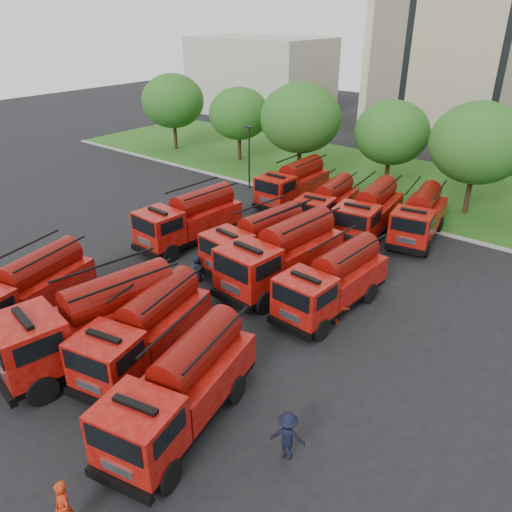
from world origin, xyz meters
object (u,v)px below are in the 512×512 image
at_px(fire_truck_4, 190,218).
at_px(fire_truck_8, 293,183).
at_px(firefighter_2, 165,490).
at_px(fire_truck_9, 328,204).
at_px(fire_truck_7, 333,281).
at_px(fire_truck_0, 26,291).
at_px(firefighter_3, 287,456).
at_px(fire_truck_11, 419,216).
at_px(fire_truck_6, 282,254).
at_px(fire_truck_5, 258,240).
at_px(fire_truck_10, 369,212).
at_px(firefighter_1, 60,380).
at_px(fire_truck_1, 94,321).
at_px(fire_truck_2, 145,330).
at_px(fire_truck_3, 182,387).
at_px(firefighter_5, 333,322).
at_px(firefighter_4, 198,281).

bearing_deg(fire_truck_4, fire_truck_8, 88.05).
bearing_deg(firefighter_2, fire_truck_9, -7.98).
bearing_deg(fire_truck_4, fire_truck_7, -2.61).
height_order(fire_truck_0, firefighter_3, fire_truck_0).
xyz_separation_m(fire_truck_4, firefighter_2, (12.54, -13.53, -1.65)).
distance_m(fire_truck_4, fire_truck_9, 9.57).
bearing_deg(fire_truck_11, fire_truck_0, -127.30).
bearing_deg(fire_truck_6, fire_truck_5, 163.30).
bearing_deg(fire_truck_9, fire_truck_11, 7.69).
distance_m(fire_truck_10, firefighter_2, 22.11).
height_order(fire_truck_6, fire_truck_10, fire_truck_6).
distance_m(fire_truck_9, firefighter_1, 20.85).
xyz_separation_m(fire_truck_1, fire_truck_9, (-0.15, 18.85, -0.31)).
bearing_deg(fire_truck_4, fire_truck_1, -60.44).
distance_m(fire_truck_2, firefighter_1, 3.94).
xyz_separation_m(fire_truck_3, firefighter_3, (3.81, 1.08, -1.63)).
bearing_deg(fire_truck_9, fire_truck_4, -130.07).
bearing_deg(firefighter_5, fire_truck_5, -33.45).
relative_size(fire_truck_3, fire_truck_11, 1.05).
relative_size(fire_truck_4, fire_truck_6, 0.92).
height_order(fire_truck_0, fire_truck_3, fire_truck_3).
xyz_separation_m(firefighter_2, firefighter_5, (-0.71, 11.34, 0.00)).
distance_m(fire_truck_7, fire_truck_9, 11.01).
distance_m(fire_truck_6, fire_truck_10, 8.82).
xyz_separation_m(fire_truck_0, firefighter_5, (11.49, 8.89, -1.60)).
bearing_deg(fire_truck_0, fire_truck_3, -13.37).
height_order(fire_truck_0, firefighter_2, fire_truck_0).
height_order(firefighter_1, firefighter_5, firefighter_1).
distance_m(fire_truck_1, fire_truck_9, 18.86).
relative_size(fire_truck_2, fire_truck_9, 1.07).
xyz_separation_m(fire_truck_0, fire_truck_2, (6.83, 1.46, -0.03)).
distance_m(fire_truck_0, fire_truck_3, 10.60).
bearing_deg(fire_truck_8, fire_truck_7, -48.65).
relative_size(fire_truck_10, firefighter_3, 4.04).
distance_m(fire_truck_4, firefighter_3, 17.94).
bearing_deg(fire_truck_7, firefighter_3, -64.80).
bearing_deg(fire_truck_9, fire_truck_7, -64.81).
distance_m(fire_truck_3, firefighter_1, 6.06).
bearing_deg(fire_truck_3, fire_truck_2, 145.32).
distance_m(fire_truck_2, fire_truck_9, 17.81).
xyz_separation_m(fire_truck_0, fire_truck_1, (4.94, 0.30, 0.20)).
height_order(fire_truck_4, fire_truck_7, fire_truck_4).
height_order(firefighter_2, firefighter_5, firefighter_2).
distance_m(fire_truck_0, firefighter_5, 14.62).
distance_m(fire_truck_2, fire_truck_5, 10.03).
distance_m(firefighter_3, firefighter_4, 12.76).
relative_size(fire_truck_4, fire_truck_8, 1.05).
distance_m(fire_truck_9, firefighter_3, 20.59).
height_order(fire_truck_5, fire_truck_10, fire_truck_10).
bearing_deg(firefighter_5, fire_truck_6, -32.93).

